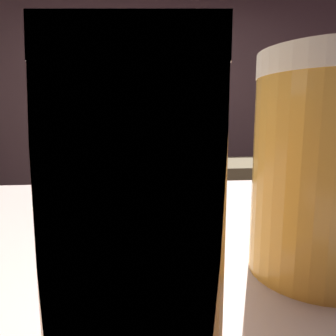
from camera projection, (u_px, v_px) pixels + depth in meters
name	position (u px, v px, depth m)	size (l,w,h in m)	color
wall_back	(154.00, 106.00, 3.42)	(5.20, 0.10, 2.70)	brown
prep_counter	(217.00, 224.00, 2.12)	(2.10, 0.60, 0.89)	brown
back_shelf	(137.00, 178.00, 3.24)	(0.87, 0.36, 1.14)	#353637
bartender	(172.00, 157.00, 1.55)	(0.48, 0.54, 1.69)	#31282E
knife_block	(297.00, 145.00, 2.17)	(0.10, 0.08, 0.29)	#92623B
mixing_bowl	(129.00, 160.00, 1.96)	(0.18, 0.18, 0.05)	#CF5B2C
chefs_knife	(206.00, 163.00, 1.99)	(0.24, 0.03, 0.01)	silver
pint_glass_near	(318.00, 168.00, 0.20)	(0.08, 0.08, 0.15)	gold
pint_glass_far	(133.00, 207.00, 0.11)	(0.07, 0.07, 0.14)	#BD782D
bottle_olive_oil	(149.00, 117.00, 3.09)	(0.06, 0.06, 0.20)	#488E30
bottle_vinegar	(150.00, 116.00, 3.24)	(0.07, 0.07, 0.23)	#467E2F
bottle_hot_sauce	(130.00, 115.00, 3.18)	(0.06, 0.06, 0.25)	#DBC386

